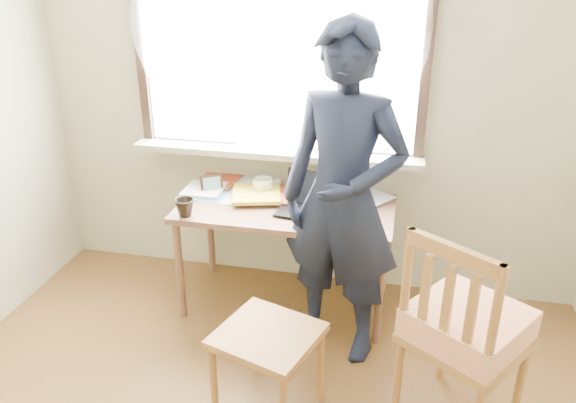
% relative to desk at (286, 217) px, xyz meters
% --- Properties ---
extents(room_shell, '(3.52, 4.02, 2.61)m').
position_rel_desk_xyz_m(room_shell, '(0.05, -1.43, 1.02)').
color(room_shell, '#BAB696').
rests_on(room_shell, ground).
extents(desk, '(1.29, 0.65, 0.69)m').
position_rel_desk_xyz_m(desk, '(0.00, 0.00, 0.00)').
color(desk, brown).
rests_on(desk, ground).
extents(laptop, '(0.36, 0.31, 0.22)m').
position_rel_desk_xyz_m(laptop, '(0.14, -0.03, 0.12)').
color(laptop, black).
rests_on(laptop, desk).
extents(mug_white, '(0.16, 0.16, 0.10)m').
position_rel_desk_xyz_m(mug_white, '(-0.18, 0.16, 0.12)').
color(mug_white, white).
rests_on(mug_white, desk).
extents(mug_dark, '(0.14, 0.14, 0.10)m').
position_rel_desk_xyz_m(mug_dark, '(-0.54, -0.26, 0.12)').
color(mug_dark, black).
rests_on(mug_dark, desk).
extents(mouse, '(0.09, 0.07, 0.04)m').
position_rel_desk_xyz_m(mouse, '(0.47, -0.10, 0.09)').
color(mouse, black).
rests_on(mouse, desk).
extents(desk_clutter, '(0.84, 0.51, 0.04)m').
position_rel_desk_xyz_m(desk_clutter, '(-0.26, 0.23, 0.10)').
color(desk_clutter, white).
rests_on(desk_clutter, desk).
extents(book_a, '(0.24, 0.29, 0.02)m').
position_rel_desk_xyz_m(book_a, '(-0.39, 0.24, 0.08)').
color(book_a, white).
rests_on(book_a, desk).
extents(book_b, '(0.30, 0.32, 0.02)m').
position_rel_desk_xyz_m(book_b, '(0.42, 0.24, 0.08)').
color(book_b, white).
rests_on(book_b, desk).
extents(picture_frame, '(0.13, 0.09, 0.11)m').
position_rel_desk_xyz_m(picture_frame, '(-0.50, 0.10, 0.13)').
color(picture_frame, black).
rests_on(picture_frame, desk).
extents(work_chair, '(0.56, 0.54, 0.46)m').
position_rel_desk_xyz_m(work_chair, '(0.11, -0.91, -0.23)').
color(work_chair, olive).
rests_on(work_chair, ground).
extents(side_chair, '(0.66, 0.65, 1.04)m').
position_rel_desk_xyz_m(side_chair, '(1.00, -0.80, -0.08)').
color(side_chair, olive).
rests_on(side_chair, ground).
extents(person, '(0.76, 0.60, 1.83)m').
position_rel_desk_xyz_m(person, '(0.38, -0.33, 0.30)').
color(person, black).
rests_on(person, ground).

